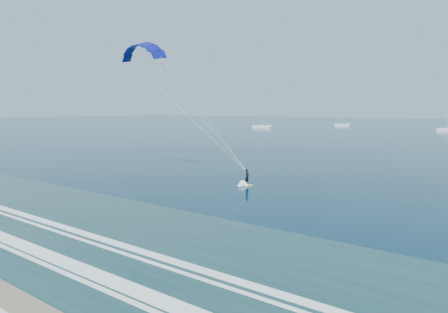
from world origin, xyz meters
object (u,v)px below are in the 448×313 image
sailboat_2 (446,129)px  kitesurfer_rig (188,102)px  sailboat_0 (262,126)px  sailboat_1 (342,125)px

sailboat_2 → kitesurfer_rig: bearing=-93.2°
kitesurfer_rig → sailboat_0: size_ratio=1.58×
kitesurfer_rig → sailboat_1: size_ratio=1.90×
sailboat_1 → sailboat_0: bearing=-119.4°
kitesurfer_rig → sailboat_1: 185.32m
sailboat_0 → sailboat_2: bearing=14.7°
sailboat_0 → sailboat_2: sailboat_0 is taller
kitesurfer_rig → sailboat_2: 156.09m
kitesurfer_rig → sailboat_2: bearing=86.8°
kitesurfer_rig → sailboat_0: bearing=117.7°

